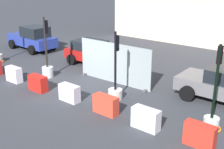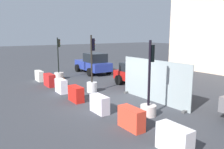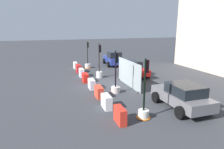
{
  "view_description": "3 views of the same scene",
  "coord_description": "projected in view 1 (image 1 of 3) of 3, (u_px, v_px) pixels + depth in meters",
  "views": [
    {
      "loc": [
        10.27,
        -10.1,
        5.77
      ],
      "look_at": [
        2.48,
        0.06,
        1.24
      ],
      "focal_mm": 47.88,
      "sensor_mm": 36.0,
      "label": 1
    },
    {
      "loc": [
        8.97,
        -6.3,
        3.44
      ],
      "look_at": [
        -0.52,
        0.53,
        1.3
      ],
      "focal_mm": 35.62,
      "sensor_mm": 36.0,
      "label": 2
    },
    {
      "loc": [
        16.17,
        -4.78,
        4.95
      ],
      "look_at": [
        2.16,
        0.08,
        1.34
      ],
      "focal_mm": 32.12,
      "sensor_mm": 36.0,
      "label": 3
    }
  ],
  "objects": [
    {
      "name": "construction_barrier_2",
      "position": [
        14.0,
        74.0,
        16.09
      ],
      "size": [
        0.99,
        0.44,
        0.82
      ],
      "color": "white",
      "rests_on": "ground_plane"
    },
    {
      "name": "ground_plane",
      "position": [
        73.0,
        88.0,
        15.37
      ],
      "size": [
        120.0,
        120.0,
        0.0
      ],
      "primitive_type": "plane",
      "color": "#35373C"
    },
    {
      "name": "car_blue_estate",
      "position": [
        33.0,
        38.0,
        22.38
      ],
      "size": [
        4.35,
        2.32,
        1.8
      ],
      "color": "navy",
      "rests_on": "ground_plane"
    },
    {
      "name": "site_fence_panel",
      "position": [
        114.0,
        64.0,
        15.75
      ],
      "size": [
        4.51,
        0.5,
        2.16
      ],
      "color": "#909D9E",
      "rests_on": "ground_plane"
    },
    {
      "name": "construction_barrier_4",
      "position": [
        69.0,
        93.0,
        13.71
      ],
      "size": [
        1.04,
        0.46,
        0.78
      ],
      "color": "silver",
      "rests_on": "ground_plane"
    },
    {
      "name": "traffic_light_1",
      "position": [
        47.0,
        66.0,
        16.68
      ],
      "size": [
        0.61,
        0.61,
        3.38
      ],
      "color": "silver",
      "rests_on": "ground_plane"
    },
    {
      "name": "construction_barrier_6",
      "position": [
        146.0,
        119.0,
        11.3
      ],
      "size": [
        1.11,
        0.47,
        0.83
      ],
      "color": "silver",
      "rests_on": "ground_plane"
    },
    {
      "name": "construction_barrier_5",
      "position": [
        106.0,
        105.0,
        12.51
      ],
      "size": [
        1.12,
        0.46,
        0.8
      ],
      "color": "#E9402A",
      "rests_on": "ground_plane"
    },
    {
      "name": "traffic_light_2",
      "position": [
        115.0,
        87.0,
        13.9
      ],
      "size": [
        0.68,
        0.68,
        3.2
      ],
      "color": "beige",
      "rests_on": "ground_plane"
    },
    {
      "name": "car_red_compact",
      "position": [
        94.0,
        53.0,
        18.91
      ],
      "size": [
        3.87,
        2.13,
        1.5
      ],
      "color": "#A31613",
      "rests_on": "ground_plane"
    },
    {
      "name": "construction_barrier_7",
      "position": [
        200.0,
        135.0,
        10.15
      ],
      "size": [
        1.08,
        0.41,
        0.86
      ],
      "color": "red",
      "rests_on": "ground_plane"
    },
    {
      "name": "traffic_light_3",
      "position": [
        212.0,
        115.0,
        11.24
      ],
      "size": [
        0.79,
        0.79,
        3.32
      ],
      "color": "beige",
      "rests_on": "ground_plane"
    },
    {
      "name": "construction_barrier_3",
      "position": [
        38.0,
        83.0,
        14.87
      ],
      "size": [
        1.03,
        0.48,
        0.79
      ],
      "color": "red",
      "rests_on": "ground_plane"
    }
  ]
}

